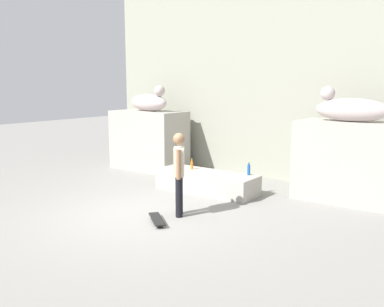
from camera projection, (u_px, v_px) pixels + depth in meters
name	position (u px, v px, depth m)	size (l,w,h in m)	color
ground_plane	(141.00, 215.00, 8.44)	(40.00, 40.00, 0.00)	gray
facade_wall	(258.00, 58.00, 11.75)	(9.75, 0.60, 6.66)	gray
pedestal_left	(149.00, 140.00, 12.91)	(2.25, 1.23, 1.79)	#A39E93
pedestal_right	(349.00, 161.00, 9.41)	(2.25, 1.23, 1.79)	#A39E93
statue_reclining_left	(149.00, 102.00, 12.68)	(1.68, 0.86, 0.78)	#B4A5A2
statue_reclining_right	(350.00, 109.00, 9.23)	(1.62, 0.61, 0.78)	#B4A5A2
ledge_block	(207.00, 182.00, 10.26)	(2.55, 0.87, 0.49)	#A39E93
skater	(179.00, 171.00, 8.30)	(0.37, 0.46, 1.67)	black
skateboard	(157.00, 219.00, 8.01)	(0.75, 0.66, 0.08)	black
bottle_orange	(192.00, 165.00, 10.55)	(0.06, 0.06, 0.27)	orange
bottle_blue	(249.00, 169.00, 9.88)	(0.07, 0.07, 0.32)	#194C99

